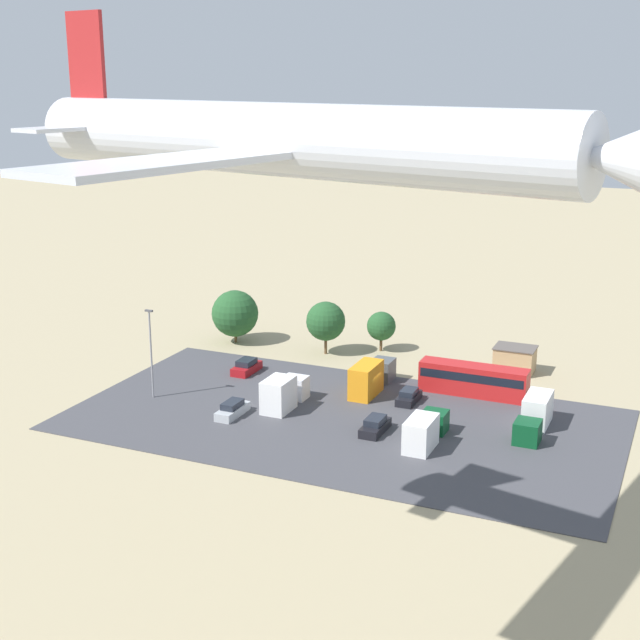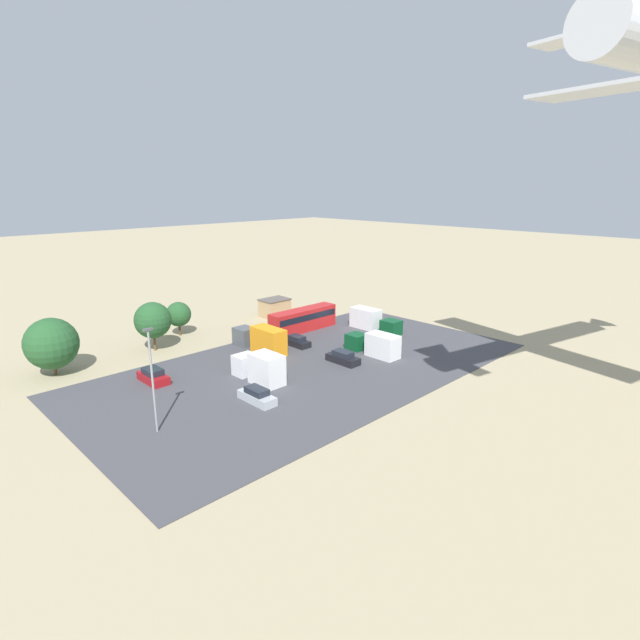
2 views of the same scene
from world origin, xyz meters
TOP-DOWN VIEW (x-y plane):
  - ground_plane at (0.00, 0.00)m, footprint 400.00×400.00m
  - parking_lot_surface at (0.00, 7.96)m, footprint 55.20×29.55m
  - shed_building at (-12.86, -14.36)m, footprint 4.79×3.67m
  - bus at (-10.40, -4.53)m, footprint 11.85×2.60m
  - parked_car_0 at (-4.20, 9.70)m, footprint 1.88×4.51m
  - parked_car_1 at (10.80, 11.46)m, footprint 1.74×4.66m
  - parked_car_2 at (-4.64, 0.46)m, footprint 1.78×4.10m
  - parked_car_3 at (15.96, -1.20)m, footprint 2.00×4.40m
  - parked_truck_0 at (-9.52, 10.53)m, footprint 2.38×7.89m
  - parked_truck_1 at (-18.39, 2.74)m, footprint 2.39×8.71m
  - parked_truck_2 at (0.33, -1.14)m, footprint 2.35×9.30m
  - parked_truck_3 at (7.03, 7.23)m, footprint 2.57×7.09m
  - tree_near_shed at (23.17, -11.62)m, footprint 6.09×6.09m
  - tree_apron_mid at (4.41, -15.77)m, footprint 3.68×3.68m
  - tree_apron_far at (10.38, -11.83)m, footprint 4.92×4.92m
  - light_pole_lot_centre at (21.32, 10.23)m, footprint 0.90×0.28m
  - airplane at (-11.58, 42.79)m, footprint 38.09×31.65m

SIDE VIEW (x-z plane):
  - ground_plane at x=0.00m, z-range 0.00..0.00m
  - parking_lot_surface at x=0.00m, z-range 0.00..0.08m
  - parked_car_2 at x=-4.64m, z-range -0.04..1.41m
  - parked_car_1 at x=10.80m, z-range -0.05..1.49m
  - parked_car_0 at x=-4.20m, z-range -0.05..1.51m
  - parked_car_3 at x=15.96m, z-range -0.06..1.57m
  - parked_truck_0 at x=-9.52m, z-range -0.05..3.00m
  - parked_truck_1 at x=-18.39m, z-range -0.05..3.09m
  - shed_building at x=-12.86m, z-range 0.01..3.08m
  - parked_truck_3 at x=7.03m, z-range -0.07..3.44m
  - parked_truck_2 at x=0.33m, z-range -0.07..3.49m
  - bus at x=-10.40m, z-range 0.21..3.60m
  - tree_apron_mid at x=4.41m, z-range 0.71..5.82m
  - tree_near_shed at x=23.17m, z-range 0.43..7.39m
  - tree_apron_far at x=10.38m, z-range 0.89..7.61m
  - light_pole_lot_centre at x=21.32m, z-range 0.52..10.37m
  - airplane at x=-11.58m, z-range 26.12..35.28m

